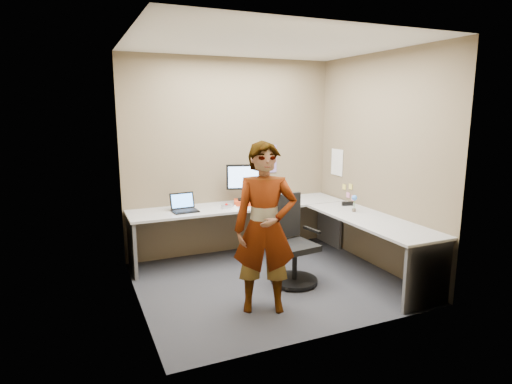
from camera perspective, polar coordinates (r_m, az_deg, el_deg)
name	(u,v)px	position (r m, az deg, el deg)	size (l,w,h in m)	color
ground	(270,282)	(5.17, 1.90, -11.94)	(3.00, 3.00, 0.00)	#28292E
wall_back	(231,157)	(5.99, -3.34, 4.66)	(3.00, 3.00, 0.00)	#746347
wall_right	(379,163)	(5.61, 16.03, 3.79)	(2.70, 2.70, 0.00)	#746347
wall_left	(133,178)	(4.38, -16.03, 1.84)	(2.70, 2.70, 0.00)	#746347
ceiling	(272,43)	(4.80, 2.12, 19.22)	(3.00, 3.00, 0.00)	white
desk	(288,222)	(5.49, 4.35, -4.07)	(2.98, 2.58, 0.73)	#B7B7B7
paper_ream	(246,202)	(5.83, -1.35, -1.38)	(0.32, 0.23, 0.06)	#BD3512
monitor	(245,179)	(5.78, -1.44, 1.74)	(0.50, 0.22, 0.48)	black
laptop	(184,207)	(5.54, -9.60, -1.92)	(0.33, 0.29, 0.23)	black
trackball_mouse	(226,206)	(5.62, -3.99, -1.93)	(0.12, 0.08, 0.07)	#B7B7BC
origami	(235,207)	(5.57, -2.83, -2.01)	(0.10, 0.10, 0.06)	white
stapler	(347,204)	(5.89, 12.09, -1.53)	(0.15, 0.04, 0.06)	black
flower	(354,201)	(5.55, 12.98, -1.13)	(0.07, 0.07, 0.22)	brown
calendar_purple	(267,159)	(6.20, 1.50, 4.42)	(0.30, 0.01, 0.40)	#846BB7
calendar_white	(337,162)	(6.33, 10.75, 3.92)	(0.01, 0.28, 0.38)	white
sticky_note_a	(351,187)	(6.09, 12.49, 0.71)	(0.01, 0.07, 0.07)	#F2E059
sticky_note_b	(348,195)	(6.15, 12.17, -0.40)	(0.01, 0.07, 0.07)	pink
sticky_note_c	(353,198)	(6.06, 12.82, -0.79)	(0.01, 0.07, 0.07)	pink
sticky_note_d	(344,187)	(6.21, 11.67, 0.67)	(0.01, 0.07, 0.07)	#F2E059
office_chair	(292,248)	(5.05, 4.79, -7.45)	(0.56, 0.54, 1.02)	black
person	(265,228)	(4.24, 1.20, -4.84)	(0.63, 0.41, 1.71)	#999399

